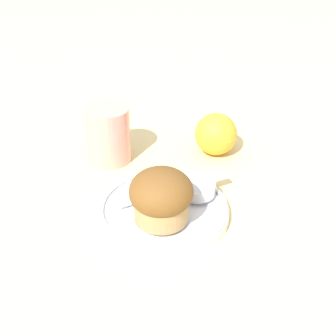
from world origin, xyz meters
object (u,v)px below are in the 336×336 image
object	(u,v)px
butter_knife	(174,189)
orange_fruit	(216,134)
juice_glass	(108,134)
muffin	(161,196)

from	to	relation	value
butter_knife	orange_fruit	world-z (taller)	orange_fruit
orange_fruit	juice_glass	world-z (taller)	juice_glass
muffin	butter_knife	size ratio (longest dim) A/B	0.49
butter_knife	juice_glass	world-z (taller)	juice_glass
muffin	juice_glass	distance (m)	0.21
muffin	orange_fruit	bearing A→B (deg)	57.23
juice_glass	orange_fruit	bearing A→B (deg)	-1.87
muffin	butter_knife	xyz separation A→B (m)	(0.03, 0.06, -0.04)
orange_fruit	muffin	bearing A→B (deg)	-122.77
orange_fruit	juice_glass	xyz separation A→B (m)	(-0.19, 0.01, 0.01)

